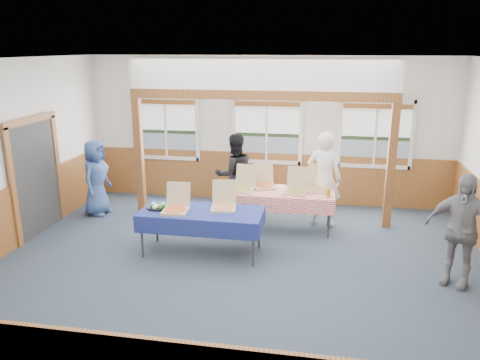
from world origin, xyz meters
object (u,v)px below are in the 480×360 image
(table_left, at_px, (201,214))
(man_blue, at_px, (96,178))
(table_right, at_px, (282,194))
(person_grey, at_px, (460,230))
(woman_white, at_px, (324,179))
(woman_black, at_px, (234,174))

(table_left, height_order, man_blue, man_blue)
(table_left, xyz_separation_m, man_blue, (-2.62, 1.50, 0.08))
(table_right, distance_m, person_grey, 3.21)
(person_grey, bearing_deg, table_left, -157.07)
(table_left, distance_m, woman_white, 2.62)
(table_right, relative_size, man_blue, 1.34)
(table_left, height_order, person_grey, person_grey)
(table_left, xyz_separation_m, woman_black, (0.18, 2.02, 0.14))
(table_left, bearing_deg, man_blue, 139.23)
(table_left, distance_m, man_blue, 3.02)
(table_left, relative_size, man_blue, 1.38)
(table_right, distance_m, woman_black, 1.26)
(table_left, height_order, woman_white, woman_white)
(man_blue, bearing_deg, person_grey, -102.18)
(woman_white, relative_size, woman_black, 1.09)
(woman_white, distance_m, person_grey, 2.85)
(table_left, bearing_deg, woman_black, 74.06)
(table_left, xyz_separation_m, table_right, (1.22, 1.34, -0.00))
(woman_white, bearing_deg, table_right, 37.14)
(table_left, relative_size, person_grey, 1.28)
(woman_white, height_order, man_blue, woman_white)
(woman_white, xyz_separation_m, person_grey, (1.94, -2.08, -0.08))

